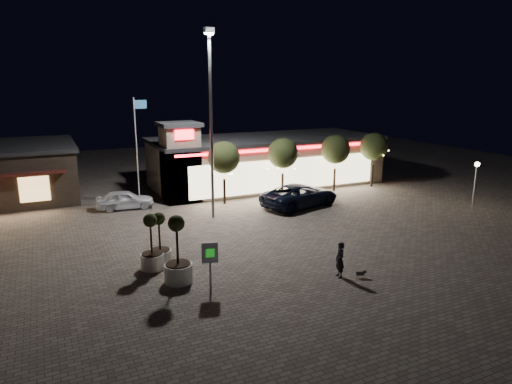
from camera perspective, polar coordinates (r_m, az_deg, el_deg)
name	(u,v)px	position (r m, az deg, el deg)	size (l,w,h in m)	color
ground	(229,262)	(23.81, -3.34, -8.77)	(90.00, 90.00, 0.00)	#71685C
retail_building	(262,160)	(40.91, 0.77, 3.96)	(20.40, 8.40, 6.10)	gray
floodlight_pole	(211,114)	(30.29, -5.66, 9.68)	(0.60, 0.40, 12.38)	gray
flagpole	(138,143)	(34.33, -14.58, 5.95)	(0.95, 0.10, 8.00)	white
lamp_post_east	(476,176)	(36.56, 25.80, 1.83)	(0.36, 0.36, 3.48)	gray
string_tree_a	(224,158)	(34.17, -4.04, 4.31)	(2.42, 2.42, 4.79)	#332319
string_tree_b	(283,153)	(36.24, 3.38, 4.85)	(2.42, 2.42, 4.79)	#332319
string_tree_c	(336,149)	(38.84, 9.91, 5.26)	(2.42, 2.42, 4.79)	#332319
string_tree_d	(374,147)	(41.25, 14.50, 5.51)	(2.42, 2.42, 4.79)	#332319
pickup_truck	(300,195)	(34.01, 5.54, -0.40)	(2.87, 6.22, 1.73)	black
white_sedan	(125,200)	(34.62, -16.07, -0.92)	(1.65, 4.09, 1.39)	white
pedestrian	(340,260)	(22.12, 10.44, -8.35)	(0.63, 0.41, 1.73)	black
dog	(362,272)	(22.48, 13.06, -9.78)	(0.50, 0.30, 0.27)	#59514C
planter_left	(160,248)	(23.78, -11.89, -6.89)	(1.12, 1.12, 2.74)	white
planter_mid	(178,262)	(21.51, -9.73, -8.59)	(1.32, 1.32, 3.23)	white
planter_right	(152,252)	(23.27, -12.88, -7.32)	(1.16, 1.16, 2.85)	white
valet_sign	(210,257)	(20.43, -5.77, -8.06)	(0.72, 0.24, 2.19)	gray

